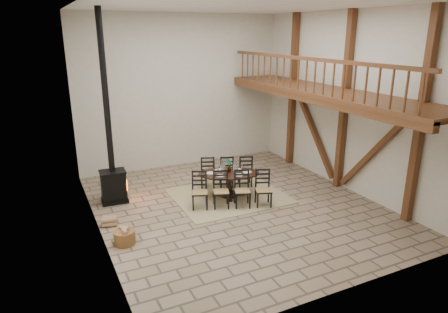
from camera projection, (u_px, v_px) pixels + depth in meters
name	position (u px, v px, depth m)	size (l,w,h in m)	color
ground	(237.00, 206.00, 10.56)	(8.00, 8.00, 0.00)	gray
room_shell	(280.00, 89.00, 10.15)	(7.02, 8.02, 5.01)	beige
rug	(229.00, 196.00, 11.21)	(3.00, 2.50, 0.02)	tan
dining_table	(229.00, 185.00, 11.03)	(2.35, 2.39, 1.09)	black
wood_stove	(112.00, 163.00, 10.50)	(0.71, 0.56, 5.00)	black
log_basket	(124.00, 237.00, 8.65)	(0.47, 0.47, 0.39)	brown
log_stack	(109.00, 221.00, 9.46)	(0.38, 0.30, 0.24)	tan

